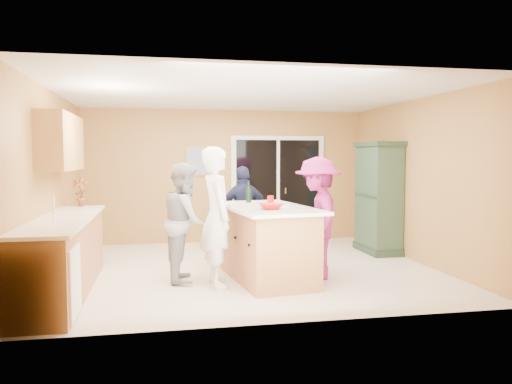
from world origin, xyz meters
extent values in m
plane|color=beige|center=(0.00, 0.00, 0.00)|extent=(5.50, 5.50, 0.00)
cube|color=silver|center=(0.00, 0.00, 2.60)|extent=(5.50, 5.00, 0.10)
cube|color=tan|center=(0.00, 2.50, 1.30)|extent=(5.50, 0.10, 2.60)
cube|color=tan|center=(0.00, -2.50, 1.30)|extent=(5.50, 0.10, 2.60)
cube|color=tan|center=(-2.75, 0.00, 1.30)|extent=(0.10, 5.00, 2.60)
cube|color=tan|center=(2.75, 0.00, 1.30)|extent=(0.10, 5.00, 2.60)
cube|color=#A3643F|center=(-2.45, -0.90, 0.45)|extent=(0.60, 3.00, 0.90)
cube|color=white|center=(-2.44, -2.00, 0.40)|extent=(0.62, 0.60, 0.72)
cube|color=silver|center=(-2.44, -0.90, 0.92)|extent=(0.65, 3.05, 0.04)
cylinder|color=silver|center=(-2.45, -1.40, 1.09)|extent=(0.02, 0.02, 0.30)
cube|color=#A3643F|center=(-2.58, -0.20, 1.88)|extent=(0.35, 1.60, 0.75)
cube|color=silver|center=(1.05, 2.47, 1.05)|extent=(1.90, 0.05, 2.10)
cube|color=black|center=(1.05, 2.46, 1.05)|extent=(1.70, 0.03, 1.94)
cube|color=silver|center=(1.05, 2.45, 1.05)|extent=(0.06, 0.04, 1.94)
cube|color=silver|center=(1.20, 2.44, 1.00)|extent=(0.02, 0.03, 0.12)
cube|color=#A88254|center=(-0.55, 2.48, 1.60)|extent=(0.46, 0.03, 0.56)
cube|color=#496596|center=(-0.55, 2.47, 1.60)|extent=(0.38, 0.02, 0.48)
cube|color=#A3643F|center=(0.15, -0.69, 0.48)|extent=(1.10, 1.80, 0.97)
cube|color=silver|center=(0.15, -0.69, 0.99)|extent=(1.29, 2.04, 0.04)
cube|color=black|center=(0.15, -0.69, 0.05)|extent=(1.00, 1.71, 0.11)
cube|color=#1F3322|center=(2.49, 0.87, 0.06)|extent=(0.54, 1.02, 0.12)
cube|color=#334C39|center=(2.49, 0.87, 0.96)|extent=(0.48, 0.96, 1.81)
cube|color=#1F3322|center=(2.49, 0.87, 1.90)|extent=(0.56, 1.06, 0.08)
imported|color=white|center=(-0.55, -0.88, 0.91)|extent=(0.50, 0.70, 1.81)
imported|color=#9D9DA0|center=(-0.94, -0.52, 0.80)|extent=(0.65, 0.81, 1.60)
imported|color=#1B1E3B|center=(0.06, 0.71, 0.77)|extent=(0.95, 0.53, 1.53)
imported|color=#942055|center=(0.86, -0.74, 0.84)|extent=(0.81, 1.18, 1.68)
imported|color=#A71312|center=(0.12, -1.08, 1.05)|extent=(0.36, 0.36, 0.07)
imported|color=red|center=(-2.45, 0.52, 1.16)|extent=(0.26, 0.20, 0.44)
cylinder|color=#A71312|center=(0.23, -0.55, 1.07)|extent=(0.10, 0.10, 0.12)
cylinder|color=#A71312|center=(0.28, -0.36, 1.07)|extent=(0.08, 0.08, 0.12)
cylinder|color=black|center=(0.00, -0.09, 1.12)|extent=(0.07, 0.07, 0.23)
cylinder|color=black|center=(0.00, -0.09, 1.28)|extent=(0.03, 0.03, 0.09)
cylinder|color=silver|center=(0.36, -0.63, 1.02)|extent=(0.29, 0.29, 0.02)
camera|label=1|loc=(-1.26, -7.29, 1.68)|focal=35.00mm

